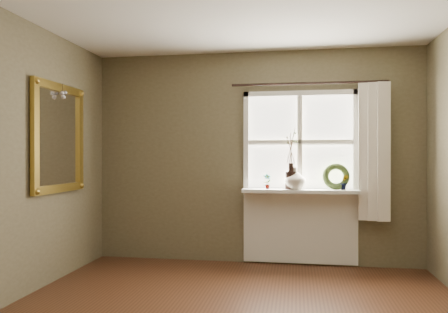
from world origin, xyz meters
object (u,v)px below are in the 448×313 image
cream_vase (295,178)px  wreath (336,179)px  gilt_mirror (59,138)px  dark_jug (291,180)px

cream_vase → wreath: (0.48, 0.04, -0.01)m
wreath → gilt_mirror: size_ratio=0.28×
dark_jug → gilt_mirror: bearing=-157.8°
wreath → gilt_mirror: (-2.93, -1.02, 0.47)m
wreath → gilt_mirror: gilt_mirror is taller
dark_jug → wreath: wreath is taller
dark_jug → cream_vase: size_ratio=0.82×
dark_jug → gilt_mirror: gilt_mirror is taller
wreath → dark_jug: bearing=-173.1°
cream_vase → dark_jug: bearing=180.0°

